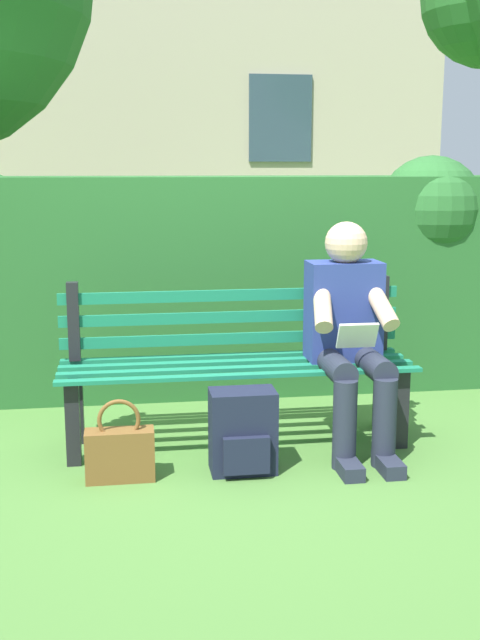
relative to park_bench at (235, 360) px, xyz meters
The scene contains 7 objects.
ground 0.45m from the park_bench, 90.00° to the left, with size 60.00×60.00×0.00m, color #477533.
park_bench is the anchor object (origin of this frame).
person_seated 0.62m from the park_bench, 163.18° to the left, with size 0.44×0.73×1.17m.
hedge_backdrop 1.15m from the park_bench, 85.88° to the right, with size 5.21×0.84×1.52m.
building_facade 9.35m from the park_bench, 85.14° to the right, with size 9.63×3.05×7.56m.
backpack 0.50m from the park_bench, 86.63° to the left, with size 0.31×0.27×0.40m.
handbag 0.82m from the park_bench, 36.89° to the left, with size 0.32×0.12×0.39m.
Camera 1 is at (0.56, 3.89, 1.45)m, focal length 43.71 mm.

